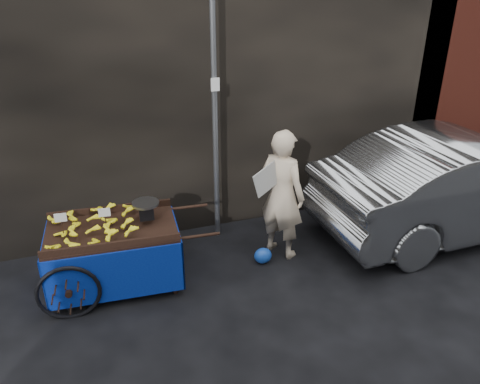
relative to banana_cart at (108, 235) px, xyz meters
name	(u,v)px	position (x,y,z in m)	size (l,w,h in m)	color
ground	(225,285)	(1.39, -0.52, -0.76)	(80.00, 80.00, 0.00)	black
building_wall	(196,60)	(1.78, 2.08, 1.74)	(13.50, 2.00, 5.00)	black
street_pole	(215,112)	(1.69, 0.78, 1.25)	(0.12, 0.10, 4.00)	slate
banana_cart	(108,235)	(0.00, 0.00, 0.00)	(2.33, 1.24, 1.23)	black
vendor	(282,194)	(2.41, -0.02, 0.20)	(0.90, 0.83, 1.91)	beige
plastic_bag	(263,256)	(2.07, -0.20, -0.64)	(0.26, 0.21, 0.23)	blue
parked_car	(465,182)	(5.44, -0.28, 0.04)	(1.69, 4.85, 1.60)	#AEB2B6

